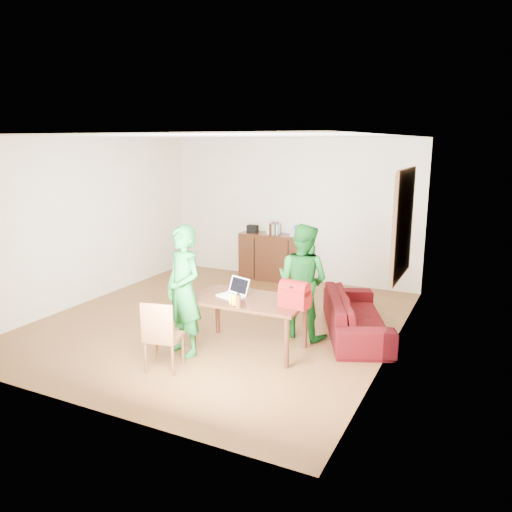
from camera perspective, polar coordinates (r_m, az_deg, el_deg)
The scene contains 10 objects.
room at distance 7.31m, azimuth -3.71°, elevation 2.50°, with size 5.20×5.70×2.90m.
table at distance 6.39m, azimuth -0.79°, elevation -5.58°, with size 1.47×0.85×0.68m.
chair at distance 6.06m, azimuth -10.49°, elevation -10.42°, with size 0.46×0.45×0.86m.
person_near at distance 6.26m, azimuth -8.24°, elevation -3.95°, with size 0.60×0.39×1.65m, color #166623.
person_far at distance 6.80m, azimuth 5.34°, elevation -2.85°, with size 0.76×0.59×1.57m, color #13571A.
laptop at distance 6.44m, azimuth -2.89°, elevation -4.28°, with size 0.38×0.32×0.23m.
bananas at distance 6.11m, azimuth -2.65°, elevation -5.40°, with size 0.15×0.09×0.06m, color yellow, non-canonical shape.
bottle at distance 5.98m, azimuth -2.05°, elevation -5.14°, with size 0.06×0.06×0.19m, color #5D2B15.
red_bag at distance 6.03m, azimuth 4.43°, elevation -4.65°, with size 0.35×0.20×0.26m, color maroon.
sofa at distance 7.12m, azimuth 11.36°, elevation -6.60°, with size 1.91×0.75×0.56m, color #400808.
Camera 1 is at (3.58, -6.11, 2.62)m, focal length 35.00 mm.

